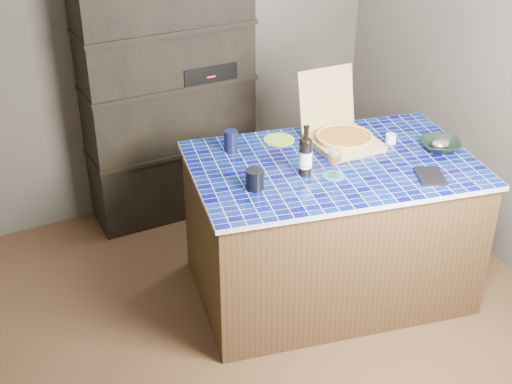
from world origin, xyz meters
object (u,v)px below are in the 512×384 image
bowl (441,145)px  pizza_box (342,135)px  wine_glass (335,157)px  dvd_case (430,176)px  mead_bottle (305,156)px  kitchen_island (330,228)px

bowl → pizza_box: bearing=145.6°
wine_glass → dvd_case: 0.56m
pizza_box → bowl: (0.50, -0.34, -0.03)m
wine_glass → dvd_case: (0.48, -0.26, -0.11)m
wine_glass → dvd_case: wine_glass is taller
bowl → wine_glass: bearing=179.4°
mead_bottle → dvd_case: size_ratio=1.47×
mead_bottle → bowl: (0.90, -0.11, -0.09)m
kitchen_island → bowl: bowl is taller
kitchen_island → pizza_box: (0.18, 0.19, 0.52)m
pizza_box → mead_bottle: pizza_box is taller
mead_bottle → bowl: size_ratio=1.28×
kitchen_island → pizza_box: size_ratio=3.87×
pizza_box → bowl: bearing=-32.6°
wine_glass → bowl: 0.78m
wine_glass → kitchen_island: bearing=56.6°
kitchen_island → wine_glass: bearing=-111.9°
bowl → kitchen_island: bearing=167.4°
pizza_box → dvd_case: 0.63m
pizza_box → dvd_case: pizza_box is taller
dvd_case → bowl: size_ratio=0.87×
pizza_box → mead_bottle: bearing=-148.0°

